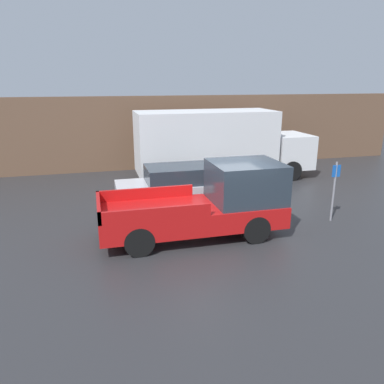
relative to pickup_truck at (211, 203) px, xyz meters
The scene contains 7 objects.
ground_plane 1.13m from the pickup_truck, 18.81° to the right, with size 60.00×60.00×0.00m, color #2D2D30.
building_wall 9.57m from the pickup_truck, 87.50° to the left, with size 28.00×0.15×3.85m.
pickup_truck is the anchor object (origin of this frame).
car 3.12m from the pickup_truck, 97.26° to the left, with size 4.44×1.91×1.53m.
delivery_truck 6.83m from the pickup_truck, 69.86° to the left, with size 8.44×2.52×3.27m.
parking_sign 4.36m from the pickup_truck, ahead, with size 0.30×0.07×2.05m.
newspaper_box 9.21m from the pickup_truck, 90.45° to the left, with size 0.45×0.40×1.10m.
Camera 1 is at (-3.72, -10.16, 4.62)m, focal length 35.00 mm.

